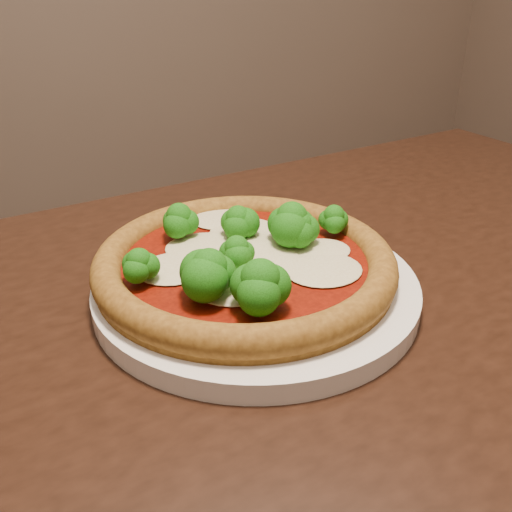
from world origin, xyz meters
name	(u,v)px	position (x,y,z in m)	size (l,w,h in m)	color
dining_table	(280,431)	(-0.04, 0.06, 0.64)	(1.28, 0.83, 0.75)	black
plate	(256,287)	(-0.03, 0.12, 0.76)	(0.28, 0.28, 0.02)	white
pizza	(245,259)	(-0.04, 0.13, 0.78)	(0.26, 0.26, 0.06)	#8C5F21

